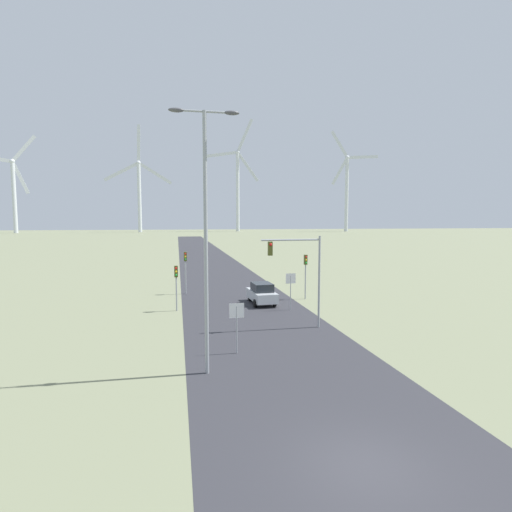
# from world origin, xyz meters

# --- Properties ---
(ground_plane) EXTENTS (600.00, 600.00, 0.00)m
(ground_plane) POSITION_xyz_m (0.00, 0.00, 0.00)
(ground_plane) COLOR #757A5B
(road_surface) EXTENTS (10.00, 240.00, 0.01)m
(road_surface) POSITION_xyz_m (0.00, 48.00, 0.00)
(road_surface) COLOR #2D2D33
(road_surface) RESTS_ON ground
(streetlamp) EXTENTS (3.16, 0.32, 12.12)m
(streetlamp) POSITION_xyz_m (-4.01, 8.06, 7.39)
(streetlamp) COLOR #93999E
(streetlamp) RESTS_ON ground
(stop_sign_near) EXTENTS (0.81, 0.07, 2.77)m
(stop_sign_near) POSITION_xyz_m (-2.22, 10.58, 1.94)
(stop_sign_near) COLOR #93999E
(stop_sign_near) RESTS_ON ground
(stop_sign_far) EXTENTS (0.81, 0.07, 2.97)m
(stop_sign_far) POSITION_xyz_m (3.53, 20.06, 2.08)
(stop_sign_far) COLOR #93999E
(stop_sign_far) RESTS_ON ground
(traffic_light_post_near_left) EXTENTS (0.28, 0.34, 3.61)m
(traffic_light_post_near_left) POSITION_xyz_m (-5.43, 21.55, 2.65)
(traffic_light_post_near_left) COLOR #93999E
(traffic_light_post_near_left) RESTS_ON ground
(traffic_light_post_near_right) EXTENTS (0.28, 0.34, 4.07)m
(traffic_light_post_near_right) POSITION_xyz_m (6.13, 24.17, 2.98)
(traffic_light_post_near_right) COLOR #93999E
(traffic_light_post_near_right) RESTS_ON ground
(traffic_light_post_mid_left) EXTENTS (0.28, 0.34, 4.13)m
(traffic_light_post_mid_left) POSITION_xyz_m (-4.55, 28.84, 3.02)
(traffic_light_post_mid_left) COLOR #93999E
(traffic_light_post_mid_left) RESTS_ON ground
(traffic_light_mast_overhead) EXTENTS (4.03, 0.34, 6.17)m
(traffic_light_mast_overhead) POSITION_xyz_m (2.62, 14.76, 4.35)
(traffic_light_mast_overhead) COLOR #93999E
(traffic_light_mast_overhead) RESTS_ON ground
(car_approaching) EXTENTS (2.06, 4.21, 1.83)m
(car_approaching) POSITION_xyz_m (1.78, 22.88, 0.91)
(car_approaching) COLOR #B7BCC1
(car_approaching) RESTS_ON ground
(wind_turbine_far_left) EXTENTS (30.02, 6.72, 54.22)m
(wind_turbine_far_left) POSITION_xyz_m (-93.00, 232.67, 24.60)
(wind_turbine_far_left) COLOR silver
(wind_turbine_far_left) RESTS_ON ground
(wind_turbine_left) EXTENTS (39.21, 2.60, 63.11)m
(wind_turbine_left) POSITION_xyz_m (-27.04, 238.32, 26.13)
(wind_turbine_left) COLOR silver
(wind_turbine_left) RESTS_ON ground
(wind_turbine_center) EXTENTS (34.06, 12.35, 70.83)m
(wind_turbine_center) POSITION_xyz_m (33.33, 245.61, 31.07)
(wind_turbine_center) COLOR silver
(wind_turbine_center) RESTS_ON ground
(wind_turbine_right) EXTENTS (28.86, 7.23, 62.91)m
(wind_turbine_right) POSITION_xyz_m (100.42, 228.47, 28.49)
(wind_turbine_right) COLOR silver
(wind_turbine_right) RESTS_ON ground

